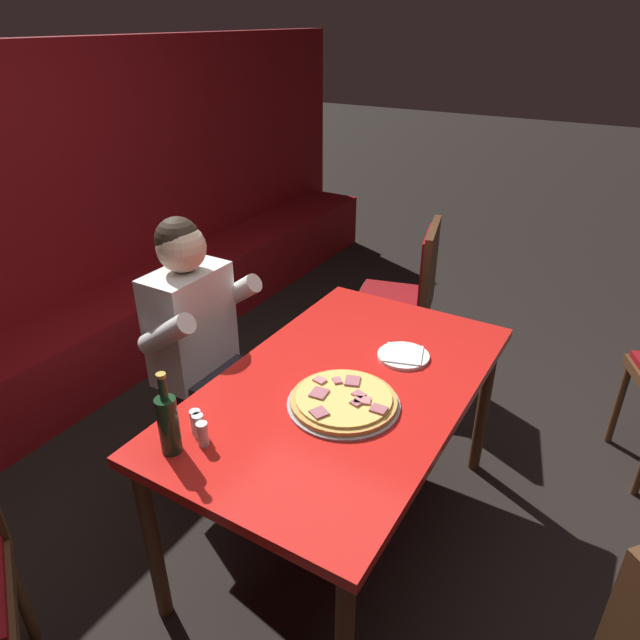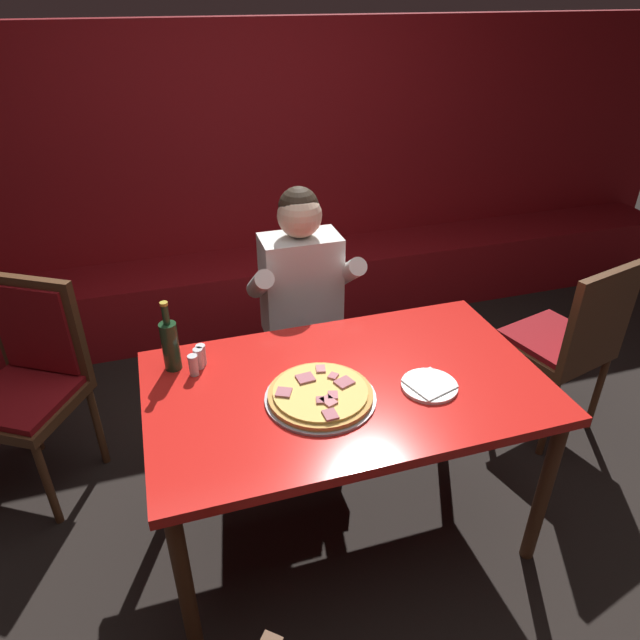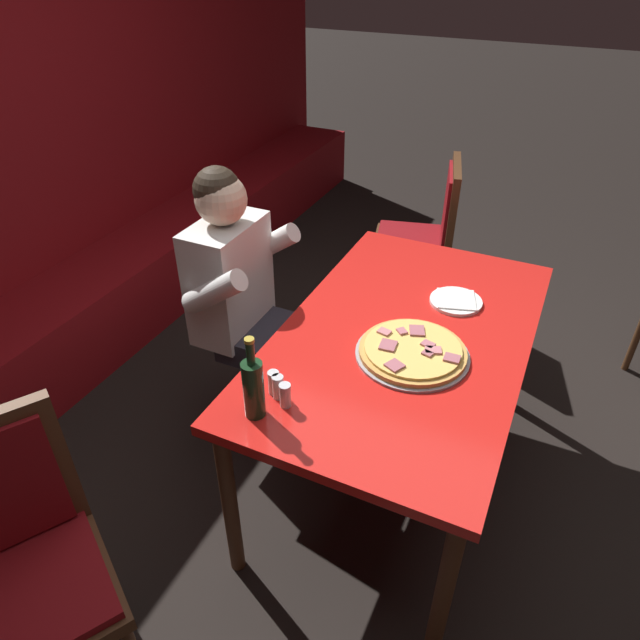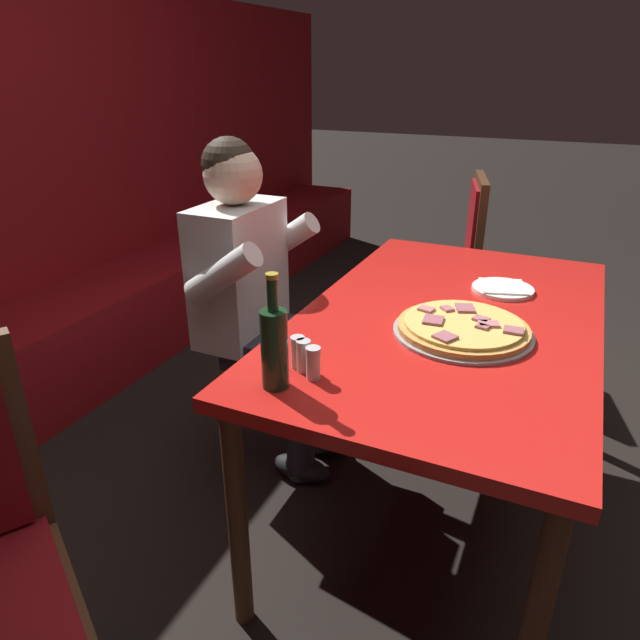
% 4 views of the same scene
% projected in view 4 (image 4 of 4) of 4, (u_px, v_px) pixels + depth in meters
% --- Properties ---
extents(ground_plane, '(24.00, 24.00, 0.00)m').
position_uv_depth(ground_plane, '(430.00, 506.00, 2.11)').
color(ground_plane, black).
extents(booth_bench, '(6.46, 0.48, 0.46)m').
position_uv_depth(booth_bench, '(53.00, 354.00, 2.73)').
color(booth_bench, maroon).
rests_on(booth_bench, ground_plane).
extents(main_dining_table, '(1.49, 0.88, 0.78)m').
position_uv_depth(main_dining_table, '(448.00, 337.00, 1.83)').
color(main_dining_table, '#4C2D19').
rests_on(main_dining_table, ground_plane).
extents(pizza, '(0.40, 0.40, 0.05)m').
position_uv_depth(pizza, '(463.00, 328.00, 1.66)').
color(pizza, '#9E9EA3').
rests_on(pizza, main_dining_table).
extents(plate_white_paper, '(0.21, 0.21, 0.02)m').
position_uv_depth(plate_white_paper, '(503.00, 289.00, 1.98)').
color(plate_white_paper, white).
rests_on(plate_white_paper, main_dining_table).
extents(beer_bottle, '(0.07, 0.07, 0.29)m').
position_uv_depth(beer_bottle, '(274.00, 346.00, 1.35)').
color(beer_bottle, '#19381E').
rests_on(beer_bottle, main_dining_table).
extents(shaker_oregano, '(0.04, 0.04, 0.09)m').
position_uv_depth(shaker_oregano, '(303.00, 357.00, 1.45)').
color(shaker_oregano, silver).
rests_on(shaker_oregano, main_dining_table).
extents(shaker_black_pepper, '(0.04, 0.04, 0.09)m').
position_uv_depth(shaker_black_pepper, '(298.00, 353.00, 1.47)').
color(shaker_black_pepper, silver).
rests_on(shaker_black_pepper, main_dining_table).
extents(shaker_red_pepper_flakes, '(0.04, 0.04, 0.09)m').
position_uv_depth(shaker_red_pepper_flakes, '(313.00, 365.00, 1.42)').
color(shaker_red_pepper_flakes, silver).
rests_on(shaker_red_pepper_flakes, main_dining_table).
extents(diner_seated_blue_shirt, '(0.53, 0.53, 1.27)m').
position_uv_depth(diner_seated_blue_shirt, '(259.00, 295.00, 2.14)').
color(diner_seated_blue_shirt, black).
rests_on(diner_seated_blue_shirt, ground_plane).
extents(dining_chair_by_booth, '(0.54, 0.54, 0.99)m').
position_uv_depth(dining_chair_by_booth, '(450.00, 254.00, 3.03)').
color(dining_chair_by_booth, '#4C2D19').
rests_on(dining_chair_by_booth, ground_plane).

